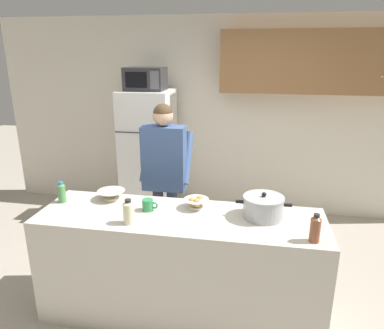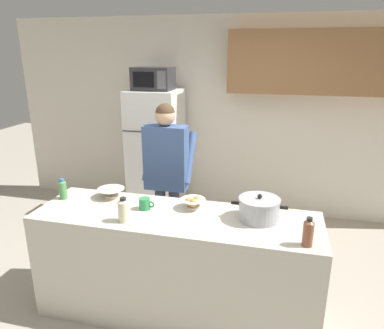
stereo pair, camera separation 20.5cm
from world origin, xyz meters
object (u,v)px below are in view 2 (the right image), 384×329
object	(u,v)px
bread_bowl	(193,203)
bottle_mid_counter	(63,189)
refrigerator	(156,154)
empty_bowl	(111,192)
coffee_mug	(145,204)
person_near_pot	(167,166)
bottle_far_corner	(124,210)
microwave	(153,79)
bottle_near_edge	(308,232)
cooking_pot	(259,209)

from	to	relation	value
bread_bowl	bottle_mid_counter	world-z (taller)	bottle_mid_counter
refrigerator	bottle_mid_counter	world-z (taller)	refrigerator
empty_bowl	bottle_mid_counter	size ratio (longest dim) A/B	1.30
coffee_mug	empty_bowl	world-z (taller)	coffee_mug
empty_bowl	bottle_mid_counter	bearing A→B (deg)	-161.58
person_near_pot	bottle_mid_counter	distance (m)	1.02
person_near_pot	bottle_far_corner	distance (m)	1.00
microwave	bottle_near_edge	world-z (taller)	microwave
coffee_mug	bread_bowl	size ratio (longest dim) A/B	0.63
refrigerator	bottle_mid_counter	xyz separation A→B (m)	(-0.23, -1.77, 0.17)
cooking_pot	bottle_mid_counter	world-z (taller)	cooking_pot
bottle_near_edge	microwave	bearing A→B (deg)	131.13
empty_bowl	bottle_far_corner	xyz separation A→B (m)	(0.31, -0.41, 0.05)
bread_bowl	bottle_far_corner	bearing A→B (deg)	-142.09
microwave	person_near_pot	world-z (taller)	microwave
person_near_pot	bottle_near_edge	distance (m)	1.67
coffee_mug	bottle_near_edge	size ratio (longest dim) A/B	0.64
cooking_pot	bottle_far_corner	size ratio (longest dim) A/B	2.20
microwave	bread_bowl	world-z (taller)	microwave
cooking_pot	bottle_mid_counter	xyz separation A→B (m)	(-1.69, -0.00, 0.00)
coffee_mug	bottle_near_edge	xyz separation A→B (m)	(1.26, -0.28, 0.05)
refrigerator	person_near_pot	world-z (taller)	refrigerator
microwave	empty_bowl	bearing A→B (deg)	-84.45
cooking_pot	coffee_mug	distance (m)	0.92
person_near_pot	bottle_near_edge	size ratio (longest dim) A/B	8.20
bottle_near_edge	coffee_mug	bearing A→B (deg)	167.44
empty_bowl	bottle_mid_counter	world-z (taller)	bottle_mid_counter
refrigerator	bottle_near_edge	size ratio (longest dim) A/B	8.23
refrigerator	bread_bowl	size ratio (longest dim) A/B	8.11
microwave	person_near_pot	distance (m)	1.38
bottle_near_edge	bottle_mid_counter	bearing A→B (deg)	171.26
microwave	coffee_mug	bearing A→B (deg)	-73.11
bread_bowl	microwave	bearing A→B (deg)	118.80
bottle_near_edge	bottle_far_corner	size ratio (longest dim) A/B	1.06
bread_bowl	empty_bowl	size ratio (longest dim) A/B	0.86
person_near_pot	cooking_pot	world-z (taller)	person_near_pot
bread_bowl	bottle_near_edge	world-z (taller)	bottle_near_edge
coffee_mug	bottle_mid_counter	xyz separation A→B (m)	(-0.78, 0.03, 0.04)
refrigerator	bottle_mid_counter	distance (m)	1.79
refrigerator	bottle_near_edge	world-z (taller)	refrigerator
coffee_mug	bottle_near_edge	world-z (taller)	bottle_near_edge
coffee_mug	bottle_far_corner	size ratio (longest dim) A/B	0.67
bottle_far_corner	person_near_pot	bearing A→B (deg)	88.73
microwave	bottle_mid_counter	world-z (taller)	microwave
refrigerator	empty_bowl	bearing A→B (deg)	-84.53
coffee_mug	bottle_mid_counter	world-z (taller)	bottle_mid_counter
microwave	coffee_mug	distance (m)	2.05
refrigerator	microwave	world-z (taller)	microwave
microwave	bread_bowl	bearing A→B (deg)	-61.20
microwave	cooking_pot	size ratio (longest dim) A/B	1.12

